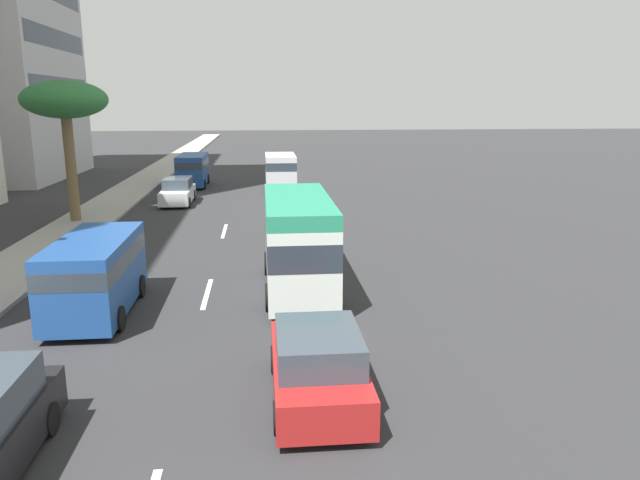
# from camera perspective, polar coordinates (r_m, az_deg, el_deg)

# --- Properties ---
(ground_plane) EXTENTS (198.00, 198.00, 0.00)m
(ground_plane) POSITION_cam_1_polar(r_m,az_deg,el_deg) (35.78, -8.62, 3.03)
(ground_plane) COLOR #2D2D30
(sidewalk_right) EXTENTS (162.00, 3.11, 0.15)m
(sidewalk_right) POSITION_cam_1_polar(r_m,az_deg,el_deg) (36.92, -20.24, 2.79)
(sidewalk_right) COLOR #9E9B93
(sidewalk_right) RESTS_ON ground_plane
(lane_stripe_mid) EXTENTS (3.20, 0.16, 0.01)m
(lane_stripe_mid) POSITION_cam_1_polar(r_m,az_deg,el_deg) (20.10, -10.84, -5.09)
(lane_stripe_mid) COLOR silver
(lane_stripe_mid) RESTS_ON ground_plane
(lane_stripe_far) EXTENTS (3.20, 0.16, 0.01)m
(lane_stripe_far) POSITION_cam_1_polar(r_m,az_deg,el_deg) (29.53, -9.21, 0.86)
(lane_stripe_far) COLOR silver
(lane_stripe_far) RESTS_ON ground_plane
(van_lead) EXTENTS (5.02, 2.12, 2.31)m
(van_lead) POSITION_cam_1_polar(r_m,az_deg,el_deg) (18.79, -20.87, -2.82)
(van_lead) COLOR #1E478C
(van_lead) RESTS_ON ground_plane
(car_second) EXTENTS (4.53, 1.81, 1.60)m
(car_second) POSITION_cam_1_polar(r_m,az_deg,el_deg) (38.03, -13.56, 4.56)
(car_second) COLOR silver
(car_second) RESTS_ON ground_plane
(minibus_third) EXTENTS (6.72, 2.27, 3.18)m
(minibus_third) POSITION_cam_1_polar(r_m,az_deg,el_deg) (19.73, -2.14, 0.02)
(minibus_third) COLOR silver
(minibus_third) RESTS_ON ground_plane
(van_fourth) EXTENTS (4.67, 2.23, 2.58)m
(van_fourth) POSITION_cam_1_polar(r_m,az_deg,el_deg) (42.43, -3.84, 6.74)
(van_fourth) COLOR silver
(van_fourth) RESTS_ON ground_plane
(car_fifth) EXTENTS (4.27, 1.95, 1.61)m
(car_fifth) POSITION_cam_1_polar(r_m,az_deg,el_deg) (12.84, -0.23, -12.03)
(car_fifth) COLOR #A51E1E
(car_fifth) RESTS_ON ground_plane
(van_seventh) EXTENTS (5.12, 2.11, 2.37)m
(van_seventh) POSITION_cam_1_polar(r_m,az_deg,el_deg) (45.63, -12.19, 6.78)
(van_seventh) COLOR #1E478C
(van_seventh) RESTS_ON ground_plane
(palm_tree) EXTENTS (4.22, 4.22, 7.14)m
(palm_tree) POSITION_cam_1_polar(r_m,az_deg,el_deg) (33.12, -23.41, 12.08)
(palm_tree) COLOR brown
(palm_tree) RESTS_ON sidewalk_right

